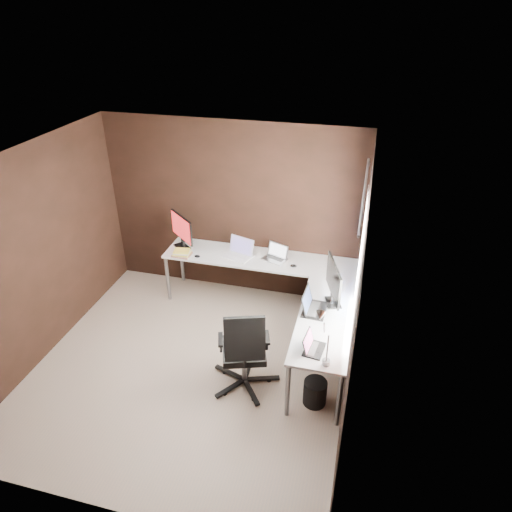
{
  "coord_description": "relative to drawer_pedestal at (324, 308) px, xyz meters",
  "views": [
    {
      "loc": [
        1.75,
        -3.73,
        3.86
      ],
      "look_at": [
        0.56,
        0.95,
        1.08
      ],
      "focal_mm": 32.0,
      "sensor_mm": 36.0,
      "label": 1
    }
  ],
  "objects": [
    {
      "name": "laptop_black_big",
      "position": [
        -0.1,
        -0.65,
        0.48
      ],
      "size": [
        0.28,
        0.38,
        0.24
      ],
      "rotation": [
        0.0,
        0.0,
        1.51
      ],
      "color": "black",
      "rests_on": "desk"
    },
    {
      "name": "laptop_silver",
      "position": [
        -0.74,
        0.38,
        0.48
      ],
      "size": [
        0.36,
        0.31,
        0.21
      ],
      "rotation": [
        0.0,
        0.0,
        -0.37
      ],
      "color": "silver",
      "rests_on": "desk"
    },
    {
      "name": "laptop_black_small",
      "position": [
        -0.0,
        -1.32,
        0.47
      ],
      "size": [
        0.23,
        0.29,
        0.18
      ],
      "rotation": [
        0.0,
        0.0,
        1.45
      ],
      "color": "black",
      "rests_on": "desk"
    },
    {
      "name": "mouse_corner",
      "position": [
        -0.47,
        0.23,
        0.45
      ],
      "size": [
        0.1,
        0.09,
        0.03
      ],
      "primitive_type": "ellipsoid",
      "rotation": [
        0.0,
        0.0,
        0.38
      ],
      "color": "black",
      "rests_on": "desk"
    },
    {
      "name": "wastebasket",
      "position": [
        0.07,
        -1.32,
        -0.15
      ],
      "size": [
        0.29,
        0.29,
        0.29
      ],
      "primitive_type": "cylinder",
      "rotation": [
        0.0,
        0.0,
        0.17
      ],
      "color": "black",
      "rests_on": "ground"
    },
    {
      "name": "office_chair",
      "position": [
        -0.73,
        -1.27,
        0.02
      ],
      "size": [
        0.6,
        0.63,
        1.08
      ],
      "rotation": [
        0.0,
        0.0,
        0.32
      ],
      "color": "black",
      "rests_on": "ground"
    },
    {
      "name": "monitor_right",
      "position": [
        0.11,
        -0.47,
        0.73
      ],
      "size": [
        0.24,
        0.62,
        0.52
      ],
      "rotation": [
        0.0,
        0.0,
        1.88
      ],
      "color": "black",
      "rests_on": "desk"
    },
    {
      "name": "monitor_left",
      "position": [
        -2.09,
        0.38,
        0.7
      ],
      "size": [
        0.44,
        0.39,
        0.49
      ],
      "rotation": [
        0.0,
        0.0,
        -0.71
      ],
      "color": "black",
      "rests_on": "desk"
    },
    {
      "name": "drawer_pedestal",
      "position": [
        0.0,
        0.0,
        0.0
      ],
      "size": [
        0.42,
        0.5,
        0.6
      ],
      "primitive_type": "cube",
      "color": "white",
      "rests_on": "ground"
    },
    {
      "name": "book_stack",
      "position": [
        -2.01,
        0.15,
        0.47
      ],
      "size": [
        0.25,
        0.21,
        0.08
      ],
      "rotation": [
        0.0,
        0.0,
        0.07
      ],
      "color": "#AB745C",
      "rests_on": "desk"
    },
    {
      "name": "laptop_white",
      "position": [
        -1.25,
        0.34,
        0.48
      ],
      "size": [
        0.43,
        0.37,
        0.25
      ],
      "rotation": [
        0.0,
        0.0,
        -0.31
      ],
      "color": "white",
      "rests_on": "desk"
    },
    {
      "name": "mouse_left",
      "position": [
        -1.79,
        0.15,
        0.45
      ],
      "size": [
        0.1,
        0.08,
        0.03
      ],
      "primitive_type": "ellipsoid",
      "rotation": [
        0.0,
        0.0,
        0.38
      ],
      "color": "black",
      "rests_on": "desk"
    },
    {
      "name": "desk",
      "position": [
        -0.59,
        -0.11,
        0.38
      ],
      "size": [
        2.65,
        2.25,
        0.73
      ],
      "color": "white",
      "rests_on": "ground"
    },
    {
      "name": "desk_lamp",
      "position": [
        0.1,
        -1.44,
        0.78
      ],
      "size": [
        0.19,
        0.22,
        0.56
      ],
      "rotation": [
        0.0,
        0.0,
        0.2
      ],
      "color": "slate",
      "rests_on": "desk"
    },
    {
      "name": "room",
      "position": [
        -1.09,
        -1.08,
        0.98
      ],
      "size": [
        3.6,
        3.6,
        2.5
      ],
      "color": "#A08D7D",
      "rests_on": "ground"
    }
  ]
}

